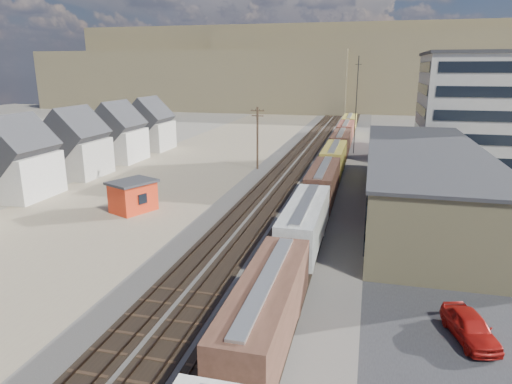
% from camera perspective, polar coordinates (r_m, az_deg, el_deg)
% --- Properties ---
extents(ground, '(300.00, 300.00, 0.00)m').
position_cam_1_polar(ground, '(33.46, -3.04, -13.14)').
color(ground, '#6B6356').
rests_on(ground, ground).
extents(ballast_bed, '(18.00, 200.00, 0.06)m').
position_cam_1_polar(ballast_bed, '(80.17, 7.49, 3.72)').
color(ballast_bed, '#4C4742').
rests_on(ballast_bed, ground).
extents(dirt_yard, '(24.00, 180.00, 0.03)m').
position_cam_1_polar(dirt_yard, '(75.62, -8.69, 2.97)').
color(dirt_yard, '#86715C').
rests_on(dirt_yard, ground).
extents(asphalt_lot, '(26.00, 120.00, 0.04)m').
position_cam_1_polar(asphalt_lot, '(66.38, 25.06, -0.04)').
color(asphalt_lot, '#232326').
rests_on(asphalt_lot, ground).
extents(rail_tracks, '(11.40, 200.00, 0.24)m').
position_cam_1_polar(rail_tracks, '(80.21, 7.10, 3.80)').
color(rail_tracks, black).
rests_on(rail_tracks, ground).
extents(freight_train, '(3.00, 119.74, 4.46)m').
position_cam_1_polar(freight_train, '(61.99, 9.12, 2.87)').
color(freight_train, black).
rests_on(freight_train, ground).
extents(warehouse, '(12.40, 40.40, 7.25)m').
position_cam_1_polar(warehouse, '(54.83, 20.15, 1.41)').
color(warehouse, tan).
rests_on(warehouse, ground).
extents(office_tower, '(22.60, 18.60, 18.45)m').
position_cam_1_polar(office_tower, '(85.47, 27.33, 9.15)').
color(office_tower, '#9E998E').
rests_on(office_tower, ground).
extents(utility_pole_north, '(2.20, 0.32, 10.00)m').
position_cam_1_polar(utility_pole_north, '(72.96, 0.19, 6.92)').
color(utility_pole_north, '#382619').
rests_on(utility_pole_north, ground).
extents(radio_mast, '(1.20, 0.16, 18.00)m').
position_cam_1_polar(radio_mast, '(88.39, 12.41, 10.53)').
color(radio_mast, black).
rests_on(radio_mast, ground).
extents(townhouse_row, '(8.15, 68.16, 10.47)m').
position_cam_1_polar(townhouse_row, '(69.17, -24.53, 4.27)').
color(townhouse_row, '#B7B2A8').
rests_on(townhouse_row, ground).
extents(hills_north, '(265.00, 80.00, 32.00)m').
position_cam_1_polar(hills_north, '(196.20, 11.92, 14.44)').
color(hills_north, brown).
rests_on(hills_north, ground).
extents(maintenance_shed, '(5.48, 6.05, 3.61)m').
position_cam_1_polar(maintenance_shed, '(53.66, -15.13, -0.46)').
color(maintenance_shed, red).
rests_on(maintenance_shed, ground).
extents(parked_car_red, '(3.25, 5.30, 1.69)m').
position_cam_1_polar(parked_car_red, '(31.35, 25.20, -15.05)').
color(parked_car_red, '#A0130E').
rests_on(parked_car_red, ground).
extents(parked_car_blue, '(6.61, 5.36, 1.67)m').
position_cam_1_polar(parked_car_blue, '(79.45, 27.51, 2.60)').
color(parked_car_blue, navy).
rests_on(parked_car_blue, ground).
extents(parked_car_far, '(2.92, 4.72, 1.50)m').
position_cam_1_polar(parked_car_far, '(89.31, 27.55, 3.77)').
color(parked_car_far, white).
rests_on(parked_car_far, ground).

